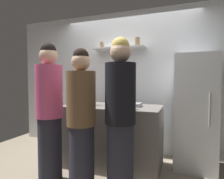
{
  "coord_description": "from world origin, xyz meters",
  "views": [
    {
      "loc": [
        0.97,
        -2.25,
        1.33
      ],
      "look_at": [
        -0.05,
        0.48,
        1.18
      ],
      "focal_mm": 30.57,
      "sensor_mm": 36.0,
      "label": 1
    }
  ],
  "objects": [
    {
      "name": "person_pink_top",
      "position": [
        -0.64,
        -0.26,
        0.9
      ],
      "size": [
        0.34,
        0.34,
        1.8
      ],
      "rotation": [
        0.0,
        0.0,
        3.97
      ],
      "color": "#262633",
      "rests_on": "ground"
    },
    {
      "name": "refrigerator",
      "position": [
        1.14,
        0.85,
        0.85
      ],
      "size": [
        0.59,
        0.65,
        1.7
      ],
      "color": "silver",
      "rests_on": "ground"
    },
    {
      "name": "counter",
      "position": [
        -0.05,
        0.48,
        0.47
      ],
      "size": [
        1.48,
        0.75,
        0.93
      ],
      "primitive_type": "cube",
      "color": "#66605B",
      "rests_on": "ground"
    },
    {
      "name": "back_wall_assembly",
      "position": [
        -0.0,
        1.25,
        1.3
      ],
      "size": [
        4.8,
        0.32,
        2.6
      ],
      "color": "white",
      "rests_on": "ground"
    },
    {
      "name": "wine_bottle_amber_glass",
      "position": [
        -0.36,
        0.44,
        1.06
      ],
      "size": [
        0.08,
        0.08,
        0.33
      ],
      "color": "#472814",
      "rests_on": "counter"
    },
    {
      "name": "water_bottle_plastic",
      "position": [
        -0.0,
        0.3,
        1.04
      ],
      "size": [
        0.08,
        0.08,
        0.24
      ],
      "color": "silver",
      "rests_on": "counter"
    },
    {
      "name": "utensil_holder",
      "position": [
        0.3,
        0.22,
        0.99
      ],
      "size": [
        0.1,
        0.1,
        0.22
      ],
      "color": "#B2B2B7",
      "rests_on": "counter"
    },
    {
      "name": "person_blonde",
      "position": [
        0.32,
        -0.26,
        0.9
      ],
      "size": [
        0.34,
        0.34,
        1.8
      ],
      "rotation": [
        0.0,
        0.0,
        1.36
      ],
      "color": "#262633",
      "rests_on": "ground"
    },
    {
      "name": "wine_bottle_dark_glass",
      "position": [
        -0.7,
        0.34,
        1.04
      ],
      "size": [
        0.07,
        0.07,
        0.28
      ],
      "color": "black",
      "rests_on": "counter"
    },
    {
      "name": "person_brown_jacket",
      "position": [
        -0.14,
        -0.31,
        0.84
      ],
      "size": [
        0.34,
        0.34,
        1.7
      ],
      "rotation": [
        0.0,
        0.0,
        2.66
      ],
      "color": "#262633",
      "rests_on": "ground"
    },
    {
      "name": "baking_pan",
      "position": [
        0.22,
        0.52,
        0.96
      ],
      "size": [
        0.34,
        0.24,
        0.05
      ],
      "primitive_type": "cube",
      "color": "gray",
      "rests_on": "counter"
    },
    {
      "name": "wine_bottle_pale_glass",
      "position": [
        -0.07,
        0.74,
        1.05
      ],
      "size": [
        0.07,
        0.07,
        0.31
      ],
      "color": "#B2BFB2",
      "rests_on": "counter"
    }
  ]
}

